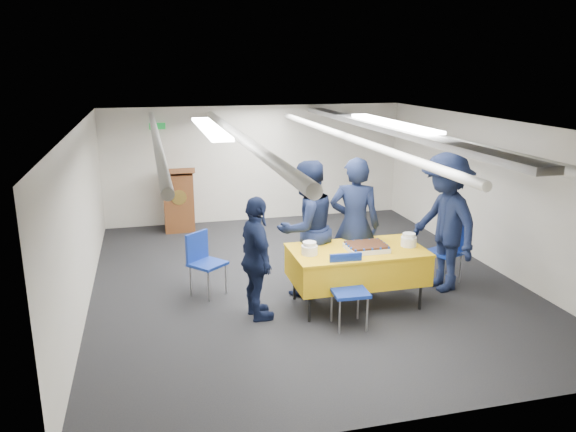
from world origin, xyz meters
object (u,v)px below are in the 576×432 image
at_px(podium, 178,199).
at_px(sailor_b, 306,228).
at_px(chair_right, 449,246).
at_px(sailor_c, 257,259).
at_px(serving_table, 357,264).
at_px(chair_left, 203,257).
at_px(chair_near, 348,283).
at_px(sheet_cake, 367,247).
at_px(sailor_a, 354,225).
at_px(sailor_d, 445,223).

xyz_separation_m(podium, sailor_b, (1.51, -3.50, 0.32)).
bearing_deg(chair_right, sailor_c, -169.21).
bearing_deg(serving_table, sailor_b, 133.74).
relative_size(chair_left, sailor_b, 0.47).
bearing_deg(chair_right, chair_near, -152.70).
relative_size(sheet_cake, chair_left, 0.60).
bearing_deg(sailor_b, chair_near, 79.49).
bearing_deg(sailor_a, chair_right, -156.87).
bearing_deg(podium, sheet_cake, -62.62).
distance_m(chair_near, chair_left, 2.11).
distance_m(chair_near, sailor_b, 1.16).
bearing_deg(sailor_d, sheet_cake, -83.01).
xyz_separation_m(chair_right, chair_left, (-3.52, 0.38, 0.00)).
relative_size(chair_near, sailor_c, 0.56).
distance_m(sailor_a, sailor_c, 1.60).
relative_size(chair_right, sailor_b, 0.47).
xyz_separation_m(podium, chair_near, (1.73, -4.56, -0.08)).
xyz_separation_m(sheet_cake, sailor_a, (0.05, 0.57, 0.13)).
bearing_deg(chair_left, serving_table, -24.25).
xyz_separation_m(serving_table, chair_near, (-0.31, -0.51, -0.03)).
distance_m(chair_left, sailor_c, 1.13).
distance_m(podium, chair_near, 4.88).
bearing_deg(sailor_b, sailor_d, 148.32).
relative_size(podium, sailor_d, 0.65).
bearing_deg(sailor_b, sheet_cake, 112.91).
bearing_deg(chair_near, sheet_cake, 46.85).
bearing_deg(podium, sailor_b, -66.64).
bearing_deg(chair_left, chair_right, -6.17).
bearing_deg(podium, sailor_d, -48.28).
height_order(serving_table, sailor_a, sailor_a).
relative_size(podium, sailor_a, 0.66).
bearing_deg(serving_table, chair_right, 16.67).
relative_size(sheet_cake, sailor_c, 0.33).
height_order(serving_table, podium, podium).
bearing_deg(sailor_b, sailor_c, 15.92).
relative_size(chair_right, sailor_a, 0.46).
bearing_deg(serving_table, sailor_d, 9.62).
xyz_separation_m(sailor_a, sailor_b, (-0.67, 0.06, -0.01)).
height_order(serving_table, sailor_b, sailor_b).
xyz_separation_m(podium, sailor_d, (3.40, -3.82, 0.35)).
bearing_deg(chair_left, sailor_c, -58.90).
bearing_deg(sheet_cake, sailor_d, 13.50).
distance_m(sheet_cake, sailor_b, 0.89).
bearing_deg(chair_near, chair_left, 139.40).
relative_size(serving_table, chair_near, 2.00).
distance_m(serving_table, chair_right, 1.68).
bearing_deg(chair_right, sheet_cake, -159.85).
height_order(sheet_cake, chair_right, chair_right).
relative_size(chair_near, chair_right, 1.00).
height_order(chair_near, sailor_b, sailor_b).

